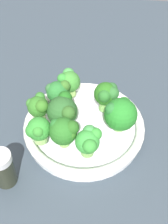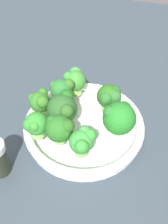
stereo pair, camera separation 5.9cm
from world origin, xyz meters
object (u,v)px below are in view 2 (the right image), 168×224
bowl (84,127)px  broccoli_floret_6 (61,90)px  broccoli_floret_8 (36,125)px  broccoli_floret_4 (75,80)px  broccoli_floret_2 (63,108)px  broccoli_floret_1 (82,141)px  broccoli_floret_0 (60,129)px  broccoli_floret_3 (40,102)px  broccoli_floret_7 (109,97)px  broccoli_floret_5 (119,118)px

bowl → broccoli_floret_6: size_ratio=3.94×
bowl → broccoli_floret_8: bearing=126.9°
broccoli_floret_4 → broccoli_floret_2: bearing=-178.0°
broccoli_floret_1 → broccoli_floret_6: bearing=33.8°
broccoli_floret_0 → broccoli_floret_8: bearing=88.2°
broccoli_floret_1 → broccoli_floret_3: (6.94, 10.72, 0.35)cm
broccoli_floret_2 → broccoli_floret_4: bearing=2.0°
broccoli_floret_2 → broccoli_floret_6: bearing=21.2°
broccoli_floret_0 → broccoli_floret_6: (10.15, 3.06, -0.20)cm
broccoli_floret_1 → broccoli_floret_7: 11.95cm
broccoli_floret_2 → broccoli_floret_5: bearing=-88.7°
broccoli_floret_2 → broccoli_floret_3: size_ratio=1.07×
broccoli_floret_6 → broccoli_floret_8: size_ratio=1.10×
broccoli_floret_1 → broccoli_floret_2: size_ratio=0.87×
broccoli_floret_3 → broccoli_floret_6: 5.47cm
broccoli_floret_2 → broccoli_floret_5: (0.26, -11.16, 0.26)cm
broccoli_floret_0 → broccoli_floret_5: bearing=-62.1°
broccoli_floret_7 → broccoli_floret_8: 15.81cm
bowl → broccoli_floret_3: size_ratio=3.95×
broccoli_floret_0 → broccoli_floret_2: bearing=12.1°
broccoli_floret_2 → broccoli_floret_4: (9.17, 0.31, -0.43)cm
broccoli_floret_0 → broccoli_floret_6: bearing=16.8°
broccoli_floret_1 → broccoli_floret_8: (1.49, 9.58, -0.11)cm
broccoli_floret_6 → broccoli_floret_8: broccoli_floret_6 is taller
broccoli_floret_6 → broccoli_floret_7: size_ratio=0.95×
broccoli_floret_1 → broccoli_floret_5: broccoli_floret_5 is taller
broccoli_floret_0 → broccoli_floret_8: broccoli_floret_0 is taller
broccoli_floret_0 → broccoli_floret_7: bearing=-34.6°
broccoli_floret_2 → broccoli_floret_5: broccoli_floret_5 is taller
broccoli_floret_2 → broccoli_floret_8: (-4.91, 3.86, -0.58)cm
broccoli_floret_7 → broccoli_floret_0: bearing=145.4°
bowl → broccoli_floret_4: size_ratio=4.20×
broccoli_floret_5 → broccoli_floret_8: size_ratio=1.28×
bowl → broccoli_floret_2: size_ratio=3.67×
broccoli_floret_1 → broccoli_floret_2: 8.60cm
broccoli_floret_2 → broccoli_floret_8: bearing=141.8°
broccoli_floret_3 → broccoli_floret_5: size_ratio=0.86×
bowl → broccoli_floret_8: 11.08cm
broccoli_floret_1 → broccoli_floret_6: 13.83cm
bowl → broccoli_floret_3: 10.58cm
broccoli_floret_7 → broccoli_floret_5: bearing=-149.4°
broccoli_floret_1 → broccoli_floret_2: (6.40, 5.72, 0.47)cm
broccoli_floret_6 → broccoli_floret_2: bearing=-158.8°
bowl → broccoli_floret_0: broccoli_floret_0 is taller
broccoli_floret_3 → broccoli_floret_7: bearing=-70.3°
broccoli_floret_2 → broccoli_floret_7: (5.27, -8.20, 0.27)cm
broccoli_floret_3 → broccoli_floret_5: bearing=-91.0°
bowl → broccoli_floret_0: bearing=154.2°
broccoli_floret_7 → broccoli_floret_3: bearing=109.7°
bowl → broccoli_floret_0: size_ratio=3.84×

